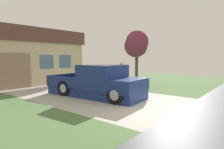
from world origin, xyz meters
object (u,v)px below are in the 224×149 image
Objects in this scene: handbag at (123,91)px; front_yard_tree at (136,44)px; house_with_garage at (10,57)px; pickup_truck at (101,83)px; person_with_hat at (122,76)px; wheeled_trash_bin at (93,76)px.

front_yard_tree reaches higher than handbag.
house_with_garage is (-2.06, 9.09, 1.91)m from handbag.
front_yard_tree is (6.36, -7.21, 0.96)m from house_with_garage.
person_with_hat is (1.56, -0.13, 0.21)m from pickup_truck.
house_with_garage is at bearing -100.23° from person_with_hat.
front_yard_tree is at bearing 23.53° from handbag.
person_with_hat reaches higher than pickup_truck.
house_with_garage reaches higher than person_with_hat.
pickup_truck is 0.55× the size of house_with_garage.
wheeled_trash_bin is at bearing 134.69° from front_yard_tree.
pickup_truck is at bearing -85.84° from house_with_garage.
front_yard_tree reaches higher than person_with_hat.
house_with_garage is at bearing -90.29° from pickup_truck.
person_with_hat reaches higher than wheeled_trash_bin.
pickup_truck is 1.58m from handbag.
wheeled_trash_bin is at bearing -138.56° from person_with_hat.
wheeled_trash_bin is (4.02, -4.85, -1.46)m from house_with_garage.
handbag is 4.70m from wheeled_trash_bin.
house_with_garage is (-2.20, 8.86, 1.11)m from person_with_hat.
pickup_truck is 3.15× the size of person_with_hat.
front_yard_tree is at bearing 177.42° from person_with_hat.
person_with_hat is 0.18× the size of house_with_garage.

